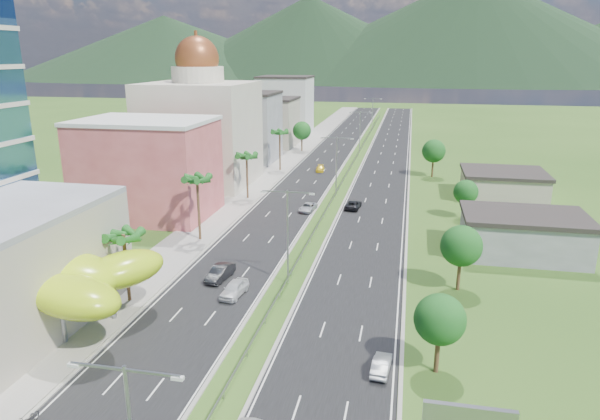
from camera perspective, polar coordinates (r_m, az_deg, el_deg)
The scene contains 34 objects.
ground at distance 53.40m, azimuth -3.73°, elevation -12.04°, with size 500.00×500.00×0.00m, color #2D5119.
road_left at distance 139.07m, azimuth 3.04°, elevation 5.81°, with size 11.00×260.00×0.04m, color black.
road_right at distance 137.69m, azimuth 9.25°, elevation 5.51°, with size 11.00×260.00×0.04m, color black.
sidewalk_left at distance 140.76m, azimuth -0.80°, elevation 5.98°, with size 7.00×260.00×0.12m, color gray.
median_guardrail at distance 120.49m, azimuth 5.29°, elevation 4.41°, with size 0.10×216.06×0.76m.
streetlight_median_b at distance 59.66m, azimuth -1.33°, elevation -1.83°, with size 6.04×0.25×11.00m.
streetlight_median_c at distance 97.87m, azimuth 3.91°, elevation 5.34°, with size 6.04×0.25×11.00m.
streetlight_median_d at distance 142.04m, azimuth 6.42°, elevation 8.70°, with size 6.04×0.25×11.00m.
streetlight_median_e at distance 186.61m, azimuth 7.75°, elevation 10.46°, with size 6.04×0.25×11.00m.
lime_canopy at distance 56.45m, azimuth -25.09°, elevation -6.43°, with size 18.00×15.00×7.40m.
pink_shophouse at distance 89.14m, azimuth -15.93°, elevation 4.15°, with size 20.00×15.00×15.00m, color #BD4E4D.
domed_building at distance 109.11m, azimuth -10.56°, elevation 8.69°, with size 20.00×20.00×28.70m.
midrise_grey at distance 132.54m, azimuth -6.03°, elevation 8.72°, with size 16.00×15.00×16.00m, color gray.
midrise_beige at distance 153.67m, azimuth -3.53°, elevation 9.25°, with size 16.00×15.00×13.00m, color #ABA38C.
midrise_white at distance 175.58m, azimuth -1.57°, elevation 10.98°, with size 16.00×15.00×18.00m, color silver.
shed_near at distance 75.42m, azimuth 22.69°, elevation -2.61°, with size 15.00×10.00×5.00m, color gray.
shed_far at distance 104.31m, azimuth 20.82°, elevation 2.43°, with size 14.00×12.00×4.40m, color #ABA38C.
palm_tree_b at distance 58.00m, azimuth -18.29°, elevation -2.90°, with size 3.60×3.60×8.10m.
palm_tree_c at distance 74.85m, azimuth -10.92°, elevation 3.03°, with size 3.60×3.60×9.60m.
palm_tree_d at distance 96.22m, azimuth -5.72°, elevation 5.58°, with size 3.60×3.60×8.60m.
palm_tree_e at distance 119.87m, azimuth -2.18°, elevation 8.14°, with size 3.60×3.60×9.40m.
leafy_tree_lfar at distance 144.42m, azimuth 0.21°, elevation 8.46°, with size 4.90×4.90×8.05m.
leafy_tree_ra at distance 45.31m, azimuth 14.69°, elevation -11.24°, with size 4.20×4.20×6.90m.
leafy_tree_rb at distance 61.01m, azimuth 16.83°, elevation -3.70°, with size 4.55×4.55×7.47m.
leafy_tree_rc at distance 88.27m, azimuth 17.27°, elevation 1.84°, with size 3.85×3.85×6.33m.
leafy_tree_rd at distance 117.04m, azimuth 14.08°, elevation 6.12°, with size 4.90×4.90×8.05m.
mountain_ridge at distance 498.14m, azimuth 17.46°, elevation 12.68°, with size 860.00×140.00×90.00m, color black, non-canonical shape.
car_white_near_left at distance 59.02m, azimuth -7.03°, elevation -8.33°, with size 1.89×4.70×1.60m, color silver.
car_dark_left at distance 63.32m, azimuth -8.52°, elevation -6.61°, with size 1.73×4.96×1.63m, color black.
car_silver_mid_left at distance 89.27m, azimuth 0.85°, elevation 0.30°, with size 2.17×4.70×1.31m, color #AEB1B6.
car_yellow_far_left at distance 119.98m, azimuth 2.17°, elevation 4.44°, with size 1.74×4.28×1.24m, color yellow.
car_silver_right at distance 46.40m, azimuth 8.68°, elevation -15.98°, with size 1.36×3.90×1.29m, color #A4A6AC.
car_dark_far_right at distance 91.10m, azimuth 5.69°, elevation 0.57°, with size 2.30×4.98×1.39m, color black.
motorcycle at distance 44.56m, azimuth -26.88°, elevation -19.21°, with size 0.64×2.11×1.35m, color black.
Camera 1 is at (12.75, -45.24, 25.33)m, focal length 32.00 mm.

